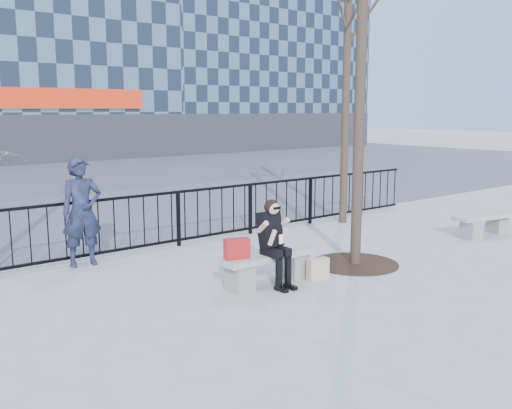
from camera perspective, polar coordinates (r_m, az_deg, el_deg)
ground at (r=8.96m, az=1.21°, el=-7.89°), size 120.00×120.00×0.00m
street_surface at (r=22.41m, az=-24.20°, el=1.83°), size 60.00×23.00×0.01m
railing at (r=11.22m, az=-8.64°, el=-1.51°), size 14.00×0.06×1.10m
building_right at (r=42.82m, az=-1.49°, el=19.79°), size 16.20×10.20×20.60m
tree_grate at (r=10.17m, az=9.87°, el=-5.84°), size 1.50×1.50×0.02m
bench_main at (r=8.87m, az=1.21°, el=-6.03°), size 1.65×0.46×0.49m
bench_second at (r=13.13m, az=21.90°, el=-1.68°), size 1.56×0.44×0.46m
seated_woman at (r=8.66m, az=1.90°, el=-3.90°), size 0.50×0.64×1.34m
handbag at (r=8.45m, az=-1.93°, el=-4.45°), size 0.40×0.26×0.30m
shopping_bag at (r=9.14m, az=6.20°, el=-6.45°), size 0.38×0.18×0.35m
standing_man at (r=10.20m, az=-17.02°, el=-0.70°), size 0.73×0.51×1.89m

